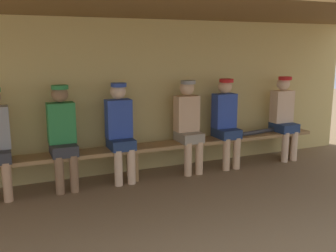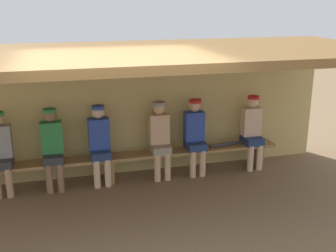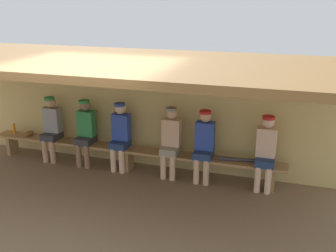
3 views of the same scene
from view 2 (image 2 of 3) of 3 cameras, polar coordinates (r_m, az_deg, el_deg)
name	(u,v)px [view 2 (image 2 of 3)]	position (r m, az deg, el deg)	size (l,w,h in m)	color
ground_plane	(126,227)	(5.98, -5.69, -13.45)	(24.00, 24.00, 0.00)	brown
back_wall	(105,113)	(7.40, -8.48, 1.76)	(8.00, 0.20, 2.20)	tan
dugout_roof	(113,56)	(5.90, -7.47, 9.45)	(8.00, 2.80, 0.12)	brown
bench	(110,160)	(7.19, -7.81, -4.64)	(6.00, 0.36, 0.46)	#9E7547
player_leftmost	(252,128)	(7.79, 11.34, -0.31)	(0.34, 0.42, 1.34)	navy
player_shirtless_tan	(100,141)	(7.06, -9.25, -2.02)	(0.34, 0.42, 1.34)	navy
player_middle	(195,133)	(7.39, 3.68, -0.96)	(0.34, 0.42, 1.34)	navy
player_with_sunglasses	(160,136)	(7.22, -1.12, -1.37)	(0.34, 0.42, 1.34)	gray
player_rightmost	(1,149)	(7.10, -21.74, -2.95)	(0.34, 0.42, 1.34)	#333338
player_in_red	(52,145)	(7.03, -15.40, -2.49)	(0.34, 0.42, 1.34)	#333338
baseball_bat	(228,144)	(7.68, 8.15, -2.39)	(0.07, 0.07, 0.75)	#333338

